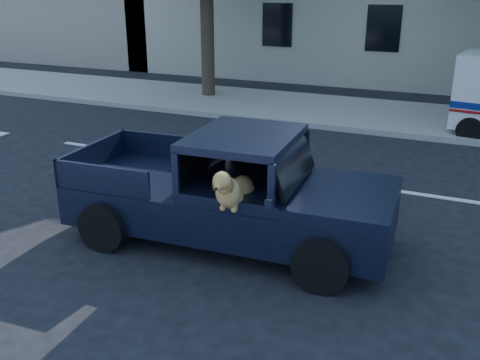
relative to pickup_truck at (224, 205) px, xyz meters
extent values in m
plane|color=black|center=(-1.09, -0.23, -0.58)|extent=(120.00, 120.00, 0.00)
cube|color=gray|center=(-1.09, 8.97, -0.51)|extent=(60.00, 4.00, 0.15)
cylinder|color=#332619|center=(-5.09, 9.37, 1.62)|extent=(0.44, 0.44, 4.40)
cube|color=black|center=(0.08, 0.03, 0.00)|extent=(4.91, 2.14, 0.61)
cube|color=black|center=(1.78, 0.13, 0.38)|extent=(1.50, 1.93, 0.15)
cube|color=black|center=(0.31, 0.04, 1.08)|extent=(1.54, 1.86, 0.11)
cube|color=black|center=(1.05, 0.08, 0.76)|extent=(0.33, 1.60, 0.52)
cube|color=black|center=(0.52, -0.36, 0.18)|extent=(0.54, 0.54, 0.35)
cube|color=black|center=(1.12, -1.07, 0.60)|extent=(0.10, 0.05, 0.15)
camera|label=1|loc=(3.24, -6.69, 3.16)|focal=40.00mm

